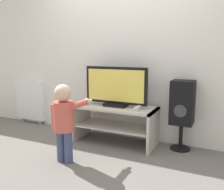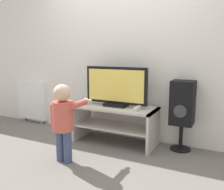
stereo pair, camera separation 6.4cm
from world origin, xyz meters
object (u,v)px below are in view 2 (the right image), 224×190
Objects in this scene: game_console at (137,108)px; radiator at (32,100)px; child at (64,117)px; television at (116,87)px; speaker_tower at (182,105)px; remote_primary at (87,105)px.

game_console is 0.23× the size of radiator.
game_console is 0.19× the size of child.
television is at bearing -7.53° from radiator.
television is 0.44m from game_console.
game_console is 0.19× the size of speaker_tower.
remote_primary is 0.15× the size of child.
speaker_tower is 2.67m from radiator.
remote_primary is at bearing -176.85° from game_console.
remote_primary is 1.28m from speaker_tower.
television is 0.90m from speaker_tower.
speaker_tower is (0.52, 0.23, 0.06)m from game_console.
remote_primary is at bearing -15.12° from radiator.
child reaches higher than radiator.
game_console is 0.73m from remote_primary.
television reaches higher than child.
television is 1.83m from radiator.
speaker_tower is at bearing 12.02° from remote_primary.
television is at bearing -172.10° from speaker_tower.
game_console is 2.17m from radiator.
radiator is (-1.52, 1.06, -0.13)m from child.
remote_primary is (-0.37, -0.14, -0.26)m from television.
radiator is (-1.41, 0.38, -0.13)m from remote_primary.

